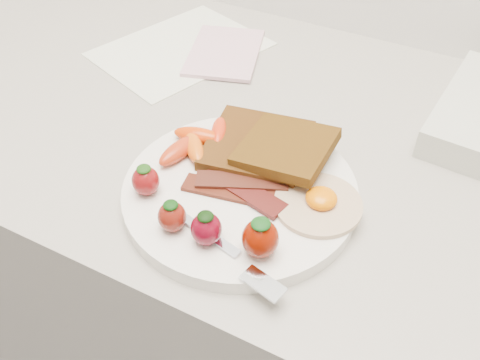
% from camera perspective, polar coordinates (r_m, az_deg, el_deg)
% --- Properties ---
extents(counter, '(2.00, 0.60, 0.90)m').
position_cam_1_polar(counter, '(1.06, 3.56, -14.45)').
color(counter, gray).
rests_on(counter, ground).
extents(plate, '(0.27, 0.27, 0.02)m').
position_cam_1_polar(plate, '(0.62, -0.00, -1.28)').
color(plate, white).
rests_on(plate, counter).
extents(toast_lower, '(0.14, 0.14, 0.01)m').
position_cam_1_polar(toast_lower, '(0.66, 1.90, 3.74)').
color(toast_lower, black).
rests_on(toast_lower, plate).
extents(toast_upper, '(0.10, 0.10, 0.02)m').
position_cam_1_polar(toast_upper, '(0.63, 4.92, 3.45)').
color(toast_upper, black).
rests_on(toast_upper, toast_lower).
extents(fried_egg, '(0.13, 0.13, 0.02)m').
position_cam_1_polar(fried_egg, '(0.59, 8.42, -2.39)').
color(fried_egg, beige).
rests_on(fried_egg, plate).
extents(bacon_strips, '(0.12, 0.07, 0.01)m').
position_cam_1_polar(bacon_strips, '(0.60, -0.19, -0.78)').
color(bacon_strips, black).
rests_on(bacon_strips, plate).
extents(baby_carrots, '(0.07, 0.12, 0.02)m').
position_cam_1_polar(baby_carrots, '(0.66, -4.69, 4.09)').
color(baby_carrots, '#D83B06').
rests_on(baby_carrots, plate).
extents(strawberries, '(0.18, 0.06, 0.05)m').
position_cam_1_polar(strawberries, '(0.55, -3.77, -4.11)').
color(strawberries, maroon).
rests_on(strawberries, plate).
extents(fork, '(0.17, 0.06, 0.00)m').
position_cam_1_polar(fork, '(0.54, -1.39, -7.70)').
color(fork, silver).
rests_on(fork, plate).
extents(paper_sheet, '(0.27, 0.30, 0.00)m').
position_cam_1_polar(paper_sheet, '(0.90, -6.35, 13.72)').
color(paper_sheet, silver).
rests_on(paper_sheet, counter).
extents(notepad, '(0.15, 0.18, 0.01)m').
position_cam_1_polar(notepad, '(0.88, -1.65, 13.47)').
color(notepad, beige).
rests_on(notepad, paper_sheet).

